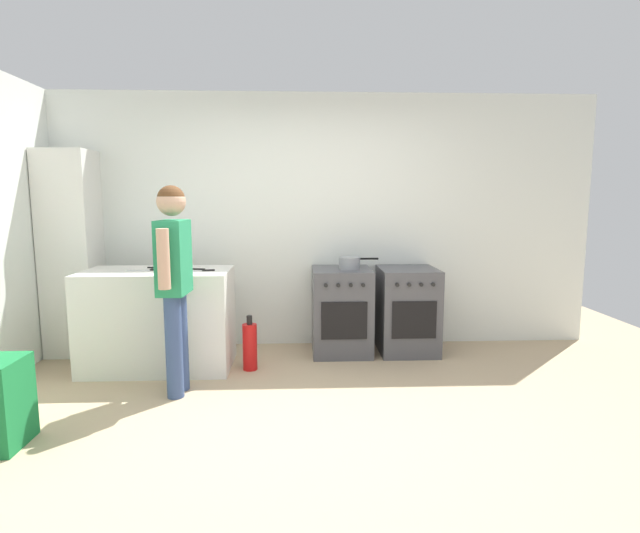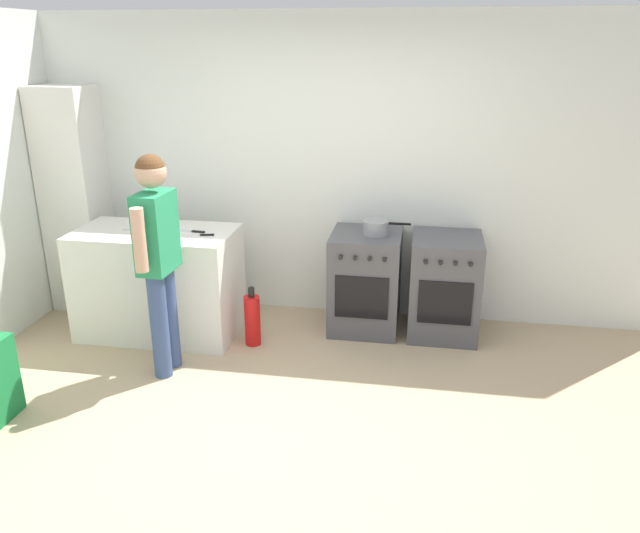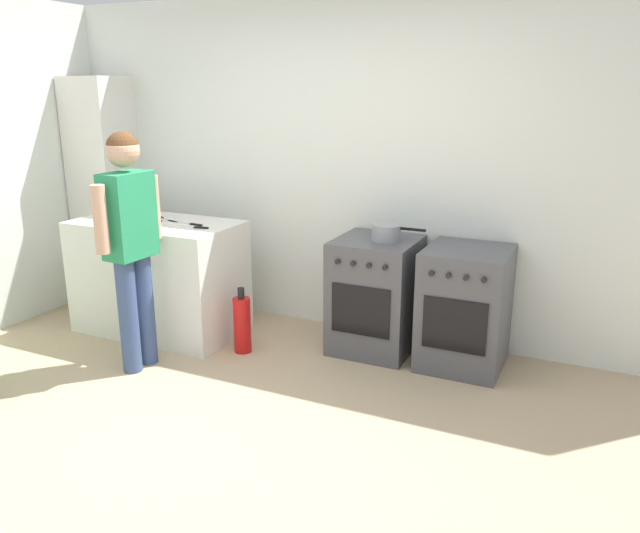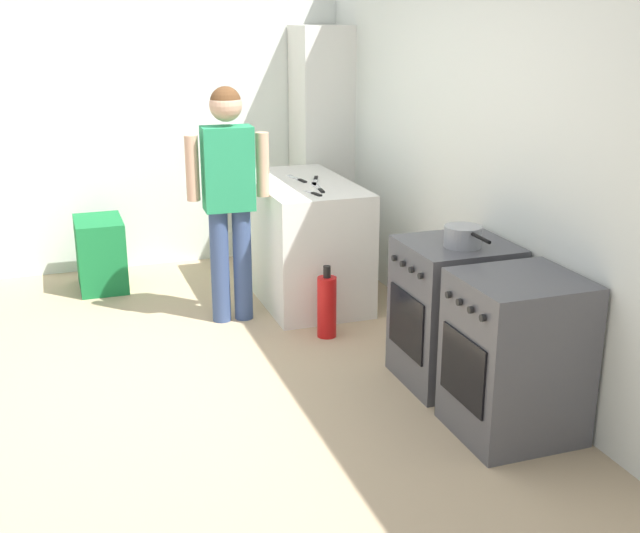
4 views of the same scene
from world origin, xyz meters
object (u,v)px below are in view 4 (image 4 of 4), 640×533
at_px(oven_right, 516,356).
at_px(recycling_crate_upper, 99,237).
at_px(pot, 463,236).
at_px(knife_chef, 298,179).
at_px(knife_bread, 318,188).
at_px(fire_extinguisher, 327,306).
at_px(person, 228,185).
at_px(knife_carving, 315,181).
at_px(oven_left, 454,312).
at_px(recycling_crate_lower, 102,271).
at_px(knife_paring, 314,193).
at_px(larder_cabinet, 321,145).

distance_m(oven_right, recycling_crate_upper, 3.58).
height_order(oven_right, recycling_crate_upper, oven_right).
height_order(pot, knife_chef, pot).
bearing_deg(knife_bread, fire_extinguisher, -13.53).
bearing_deg(person, knife_carving, 111.92).
height_order(pot, knife_carving, pot).
height_order(fire_extinguisher, recycling_crate_upper, recycling_crate_upper).
relative_size(knife_chef, person, 0.19).
relative_size(oven_left, knife_carving, 2.68).
relative_size(oven_right, knife_bread, 2.42).
relative_size(person, recycling_crate_lower, 3.15).
xyz_separation_m(knife_carving, recycling_crate_lower, (-0.73, -1.54, -0.76)).
xyz_separation_m(pot, knife_chef, (-1.86, -0.38, -0.01)).
distance_m(oven_left, person, 1.80).
bearing_deg(knife_bread, recycling_crate_upper, -123.32).
distance_m(oven_left, recycling_crate_upper, 3.02).
bearing_deg(fire_extinguisher, knife_bread, 166.47).
bearing_deg(person, recycling_crate_lower, -141.20).
bearing_deg(recycling_crate_lower, person, 38.80).
relative_size(oven_right, knife_chef, 2.73).
bearing_deg(knife_paring, knife_carving, 160.36).
bearing_deg(knife_chef, fire_extinguisher, -5.67).
distance_m(oven_left, oven_right, 0.66).
distance_m(person, recycling_crate_lower, 1.56).
bearing_deg(oven_left, knife_chef, -167.78).
xyz_separation_m(knife_paring, recycling_crate_lower, (-1.15, -1.39, -0.77)).
bearing_deg(knife_chef, recycling_crate_upper, -113.38).
relative_size(oven_right, person, 0.52).
bearing_deg(person, larder_cabinet, 138.68).
bearing_deg(oven_left, oven_right, -0.00).
bearing_deg(recycling_crate_lower, knife_paring, 50.51).
distance_m(knife_bread, recycling_crate_lower, 1.94).
relative_size(fire_extinguisher, larder_cabinet, 0.25).
bearing_deg(fire_extinguisher, pot, 26.24).
distance_m(knife_carving, recycling_crate_lower, 1.87).
xyz_separation_m(pot, recycling_crate_upper, (-2.49, -1.82, -0.49)).
height_order(knife_bread, larder_cabinet, larder_cabinet).
bearing_deg(knife_paring, person, -102.56).
distance_m(fire_extinguisher, larder_cabinet, 2.03).
bearing_deg(person, fire_extinguisher, 45.58).
height_order(knife_carving, knife_chef, same).
relative_size(oven_right, recycling_crate_lower, 1.63).
xyz_separation_m(knife_paring, fire_extinguisher, (0.39, -0.04, -0.69)).
relative_size(oven_right, pot, 2.18).
xyz_separation_m(oven_left, oven_right, (0.66, -0.00, -0.00)).
distance_m(oven_left, knife_carving, 1.77).
bearing_deg(knife_chef, oven_left, 12.22).
bearing_deg(larder_cabinet, oven_left, -2.21).
xyz_separation_m(knife_chef, recycling_crate_lower, (-0.62, -1.44, -0.76)).
distance_m(knife_carving, larder_cabinet, 1.05).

